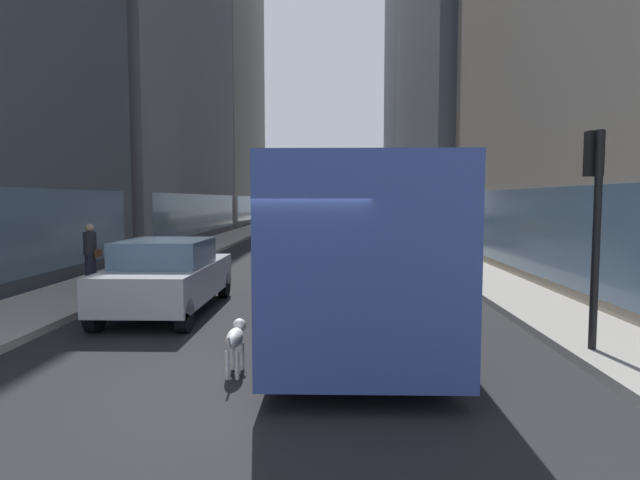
# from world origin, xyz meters

# --- Properties ---
(ground_plane) EXTENTS (120.00, 120.00, 0.00)m
(ground_plane) POSITION_xyz_m (0.00, 35.00, 0.00)
(ground_plane) COLOR #232326
(sidewalk_left) EXTENTS (2.40, 110.00, 0.15)m
(sidewalk_left) POSITION_xyz_m (-5.70, 35.00, 0.07)
(sidewalk_left) COLOR #ADA89E
(sidewalk_left) RESTS_ON ground
(sidewalk_right) EXTENTS (2.40, 110.00, 0.15)m
(sidewalk_right) POSITION_xyz_m (5.70, 35.00, 0.07)
(sidewalk_right) COLOR #9E9991
(sidewalk_right) RESTS_ON ground
(building_left_far) EXTENTS (8.32, 20.90, 40.31)m
(building_left_far) POSITION_xyz_m (-11.90, 49.83, 20.15)
(building_left_far) COLOR gray
(building_left_far) RESTS_ON ground
(building_right_far) EXTENTS (9.59, 21.72, 34.74)m
(building_right_far) POSITION_xyz_m (11.90, 49.39, 17.36)
(building_right_far) COLOR #4C515B
(building_right_far) RESTS_ON ground
(transit_bus) EXTENTS (2.78, 11.53, 3.05)m
(transit_bus) POSITION_xyz_m (1.20, 4.62, 1.78)
(transit_bus) COLOR #33478C
(transit_bus) RESTS_ON ground
(car_grey_wagon) EXTENTS (1.71, 3.91, 1.62)m
(car_grey_wagon) POSITION_xyz_m (2.80, 23.25, 0.82)
(car_grey_wagon) COLOR slate
(car_grey_wagon) RESTS_ON ground
(car_blue_hatchback) EXTENTS (1.94, 4.67, 1.62)m
(car_blue_hatchback) POSITION_xyz_m (1.20, 37.38, 0.83)
(car_blue_hatchback) COLOR #4C6BB7
(car_blue_hatchback) RESTS_ON ground
(car_silver_sedan) EXTENTS (1.91, 4.46, 1.62)m
(car_silver_sedan) POSITION_xyz_m (-2.80, 4.53, 0.82)
(car_silver_sedan) COLOR #B7BABF
(car_silver_sedan) RESTS_ON ground
(car_yellow_taxi) EXTENTS (1.75, 4.71, 1.62)m
(car_yellow_taxi) POSITION_xyz_m (-2.80, 30.49, 0.82)
(car_yellow_taxi) COLOR yellow
(car_yellow_taxi) RESTS_ON ground
(dalmatian_dog) EXTENTS (0.22, 0.96, 0.72)m
(dalmatian_dog) POSITION_xyz_m (-0.56, 0.49, 0.51)
(dalmatian_dog) COLOR white
(dalmatian_dog) RESTS_ON ground
(pedestrian_with_handbag) EXTENTS (0.45, 0.34, 1.69)m
(pedestrian_with_handbag) POSITION_xyz_m (-5.69, 7.09, 1.01)
(pedestrian_with_handbag) COLOR #1E1E2D
(pedestrian_with_handbag) RESTS_ON sidewalk_left
(traffic_light_near) EXTENTS (0.24, 0.41, 3.40)m
(traffic_light_near) POSITION_xyz_m (4.90, 1.41, 2.44)
(traffic_light_near) COLOR black
(traffic_light_near) RESTS_ON sidewalk_right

